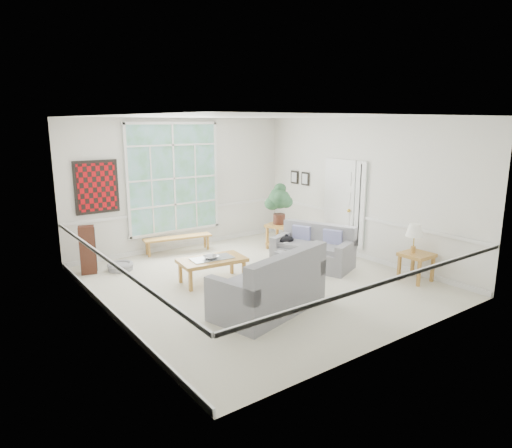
# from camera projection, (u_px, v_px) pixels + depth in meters

# --- Properties ---
(floor) EXTENTS (5.50, 6.00, 0.01)m
(floor) POSITION_uv_depth(u_px,v_px,m) (258.00, 282.00, 8.51)
(floor) COLOR beige
(floor) RESTS_ON ground
(ceiling) EXTENTS (5.50, 6.00, 0.02)m
(ceiling) POSITION_uv_depth(u_px,v_px,m) (258.00, 116.00, 7.84)
(ceiling) COLOR white
(ceiling) RESTS_ON ground
(wall_back) EXTENTS (5.50, 0.02, 3.00)m
(wall_back) POSITION_uv_depth(u_px,v_px,m) (181.00, 184.00, 10.54)
(wall_back) COLOR silver
(wall_back) RESTS_ON ground
(wall_front) EXTENTS (5.50, 0.02, 3.00)m
(wall_front) POSITION_uv_depth(u_px,v_px,m) (397.00, 235.00, 5.81)
(wall_front) COLOR silver
(wall_front) RESTS_ON ground
(wall_left) EXTENTS (0.02, 6.00, 3.00)m
(wall_left) POSITION_uv_depth(u_px,v_px,m) (105.00, 222.00, 6.60)
(wall_left) COLOR silver
(wall_left) RESTS_ON ground
(wall_right) EXTENTS (0.02, 6.00, 3.00)m
(wall_right) POSITION_uv_depth(u_px,v_px,m) (361.00, 189.00, 9.75)
(wall_right) COLOR silver
(wall_right) RESTS_ON ground
(window_back) EXTENTS (2.30, 0.08, 2.40)m
(window_back) POSITION_uv_depth(u_px,v_px,m) (174.00, 178.00, 10.36)
(window_back) COLOR white
(window_back) RESTS_ON wall_back
(entry_door) EXTENTS (0.08, 0.90, 2.10)m
(entry_door) POSITION_uv_depth(u_px,v_px,m) (339.00, 206.00, 10.30)
(entry_door) COLOR white
(entry_door) RESTS_ON floor
(door_sidelight) EXTENTS (0.08, 0.26, 1.90)m
(door_sidelight) POSITION_uv_depth(u_px,v_px,m) (360.00, 206.00, 9.79)
(door_sidelight) COLOR white
(door_sidelight) RESTS_ON wall_right
(wall_art) EXTENTS (0.90, 0.06, 1.10)m
(wall_art) POSITION_uv_depth(u_px,v_px,m) (97.00, 187.00, 9.36)
(wall_art) COLOR #640B0D
(wall_art) RESTS_ON wall_back
(wall_frame_near) EXTENTS (0.04, 0.26, 0.32)m
(wall_frame_near) POSITION_uv_depth(u_px,v_px,m) (305.00, 179.00, 11.10)
(wall_frame_near) COLOR black
(wall_frame_near) RESTS_ON wall_right
(wall_frame_far) EXTENTS (0.04, 0.26, 0.32)m
(wall_frame_far) POSITION_uv_depth(u_px,v_px,m) (294.00, 177.00, 11.42)
(wall_frame_far) COLOR black
(wall_frame_far) RESTS_ON wall_right
(loveseat_right) EXTENTS (1.36, 1.77, 0.85)m
(loveseat_right) POSITION_uv_depth(u_px,v_px,m) (313.00, 246.00, 9.29)
(loveseat_right) COLOR gray
(loveseat_right) RESTS_ON floor
(loveseat_front) EXTENTS (2.04, 1.39, 1.00)m
(loveseat_front) POSITION_uv_depth(u_px,v_px,m) (268.00, 280.00, 7.11)
(loveseat_front) COLOR gray
(loveseat_front) RESTS_ON floor
(coffee_table) EXTENTS (1.28, 0.79, 0.45)m
(coffee_table) POSITION_uv_depth(u_px,v_px,m) (212.00, 270.00, 8.43)
(coffee_table) COLOR #AE7A34
(coffee_table) RESTS_ON floor
(pewter_bowl) EXTENTS (0.35, 0.35, 0.08)m
(pewter_bowl) POSITION_uv_depth(u_px,v_px,m) (211.00, 257.00, 8.34)
(pewter_bowl) COLOR #A0A0A5
(pewter_bowl) RESTS_ON coffee_table
(window_bench) EXTENTS (1.57, 0.57, 0.36)m
(window_bench) POSITION_uv_depth(u_px,v_px,m) (178.00, 244.00, 10.37)
(window_bench) COLOR #AE7A34
(window_bench) RESTS_ON floor
(end_table) EXTENTS (0.75, 0.75, 0.58)m
(end_table) POSITION_uv_depth(u_px,v_px,m) (281.00, 236.00, 10.69)
(end_table) COLOR #AE7A34
(end_table) RESTS_ON floor
(houseplant) EXTENTS (0.76, 0.76, 0.96)m
(houseplant) POSITION_uv_depth(u_px,v_px,m) (279.00, 204.00, 10.52)
(houseplant) COLOR #295131
(houseplant) RESTS_ON end_table
(side_table) EXTENTS (0.53, 0.53, 0.54)m
(side_table) POSITION_uv_depth(u_px,v_px,m) (416.00, 267.00, 8.48)
(side_table) COLOR #AE7A34
(side_table) RESTS_ON floor
(table_lamp) EXTENTS (0.34, 0.34, 0.54)m
(table_lamp) POSITION_uv_depth(u_px,v_px,m) (414.00, 238.00, 8.39)
(table_lamp) COLOR silver
(table_lamp) RESTS_ON side_table
(pet_bed) EXTENTS (0.66, 0.66, 0.15)m
(pet_bed) POSITION_uv_depth(u_px,v_px,m) (120.00, 266.00, 9.15)
(pet_bed) COLOR gray
(pet_bed) RESTS_ON floor
(floor_speaker) EXTENTS (0.35, 0.30, 0.95)m
(floor_speaker) POSITION_uv_depth(u_px,v_px,m) (88.00, 250.00, 8.87)
(floor_speaker) COLOR #3B1C12
(floor_speaker) RESTS_ON floor
(cat) EXTENTS (0.41, 0.36, 0.16)m
(cat) POSITION_uv_depth(u_px,v_px,m) (287.00, 240.00, 9.47)
(cat) COLOR black
(cat) RESTS_ON loveseat_right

